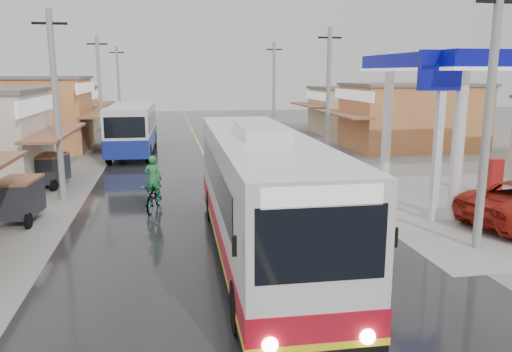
# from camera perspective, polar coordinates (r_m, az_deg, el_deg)

# --- Properties ---
(ground) EXTENTS (120.00, 120.00, 0.00)m
(ground) POSITION_cam_1_polar(r_m,az_deg,el_deg) (14.67, 0.10, -9.94)
(ground) COLOR slate
(ground) RESTS_ON ground
(road) EXTENTS (12.00, 90.00, 0.02)m
(road) POSITION_cam_1_polar(r_m,az_deg,el_deg) (29.02, -5.22, 0.93)
(road) COLOR black
(road) RESTS_ON ground
(centre_line) EXTENTS (0.15, 90.00, 0.01)m
(centre_line) POSITION_cam_1_polar(r_m,az_deg,el_deg) (29.02, -5.22, 0.95)
(centre_line) COLOR #D8CC4C
(centre_line) RESTS_ON road
(shopfronts_right) EXTENTS (11.00, 44.00, 4.80)m
(shopfronts_right) POSITION_cam_1_polar(r_m,az_deg,el_deg) (31.30, 23.85, 0.73)
(shopfronts_right) COLOR beige
(shopfronts_right) RESTS_ON ground
(utility_poles_left) EXTENTS (1.60, 50.00, 8.00)m
(utility_poles_left) POSITION_cam_1_polar(r_m,az_deg,el_deg) (30.25, -18.72, 0.77)
(utility_poles_left) COLOR gray
(utility_poles_left) RESTS_ON ground
(utility_poles_right) EXTENTS (1.60, 36.00, 8.00)m
(utility_poles_right) POSITION_cam_1_polar(r_m,az_deg,el_deg) (30.43, 8.03, 1.34)
(utility_poles_right) COLOR gray
(utility_poles_right) RESTS_ON ground
(coach_bus) EXTENTS (3.07, 12.73, 3.95)m
(coach_bus) POSITION_cam_1_polar(r_m,az_deg,el_deg) (14.67, 0.45, -2.11)
(coach_bus) COLOR silver
(coach_bus) RESTS_ON road
(second_bus) EXTENTS (2.96, 10.01, 3.30)m
(second_bus) POSITION_cam_1_polar(r_m,az_deg,el_deg) (34.74, -13.91, 5.35)
(second_bus) COLOR silver
(second_bus) RESTS_ON road
(cyclist) EXTENTS (1.17, 2.21, 2.27)m
(cyclist) POSITION_cam_1_polar(r_m,az_deg,el_deg) (20.25, -11.59, -1.86)
(cyclist) COLOR black
(cyclist) RESTS_ON ground
(tricycle_near) EXTENTS (1.59, 2.25, 1.63)m
(tricycle_near) POSITION_cam_1_polar(r_m,az_deg,el_deg) (20.25, -25.49, -2.24)
(tricycle_near) COLOR #26262D
(tricycle_near) RESTS_ON ground
(tricycle_far) EXTENTS (1.79, 2.32, 1.59)m
(tricycle_far) POSITION_cam_1_polar(r_m,az_deg,el_deg) (25.93, -22.53, 0.79)
(tricycle_far) COLOR #26262D
(tricycle_far) RESTS_ON ground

